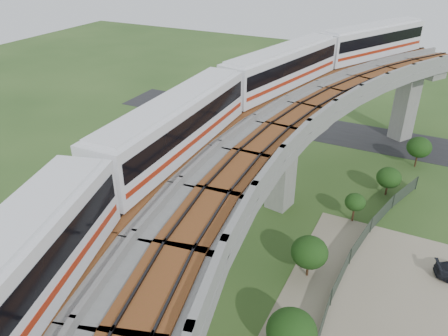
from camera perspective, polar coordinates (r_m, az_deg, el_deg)
The scene contains 10 objects.
ground at distance 34.52m, azimuth -0.38°, elevation -13.03°, with size 160.00×160.00×0.00m, color #2B4B1E.
asphalt_road at distance 58.94m, azimuth 12.94°, elevation 4.89°, with size 60.00×8.00×0.03m, color #232326.
viaduct at distance 28.00m, azimuth 6.60°, elevation -1.30°, with size 19.58×73.98×11.40m.
metro_train at distance 31.87m, azimuth 4.44°, elevation 9.03°, with size 12.95×61.12×3.64m.
fence at distance 32.00m, azimuth 16.12°, elevation -16.69°, with size 3.87×38.73×1.50m.
tree_0 at distance 51.76m, azimuth 24.14°, elevation 2.49°, with size 2.62×2.62×3.48m.
tree_1 at distance 45.12m, azimuth 20.73°, elevation -1.19°, with size 2.36×2.36×2.95m.
tree_2 at distance 40.03m, azimuth 16.76°, elevation -4.30°, with size 1.82×1.82×2.79m.
tree_3 at distance 33.11m, azimuth 11.10°, elevation -10.74°, with size 2.74×2.74×3.39m.
tree_4 at distance 27.92m, azimuth 8.82°, elevation -20.36°, with size 3.06×3.06×3.30m.
Camera 1 is at (11.72, -23.05, 22.86)m, focal length 35.00 mm.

